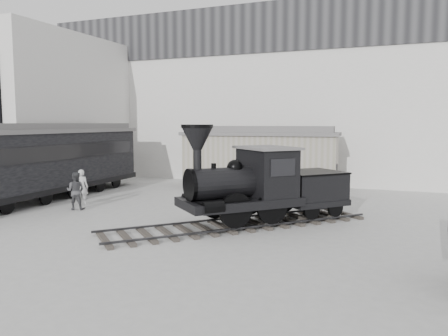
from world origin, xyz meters
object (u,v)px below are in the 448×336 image
at_px(locomotive, 258,189).
at_px(boxcar, 260,156).
at_px(visitor_b, 76,191).
at_px(passenger_coach, 49,160).
at_px(visitor_a, 81,187).

relative_size(locomotive, boxcar, 1.00).
bearing_deg(boxcar, visitor_b, -127.85).
relative_size(boxcar, passenger_coach, 0.69).
xyz_separation_m(locomotive, passenger_coach, (-11.29, 1.47, 0.58)).
xyz_separation_m(locomotive, boxcar, (-2.47, 8.26, 0.55)).
bearing_deg(visitor_a, locomotive, 147.99).
xyz_separation_m(boxcar, visitor_a, (-6.21, -7.58, -1.06)).
bearing_deg(visitor_a, visitor_b, 89.12).
height_order(locomotive, boxcar, locomotive).
bearing_deg(passenger_coach, locomotive, -9.18).
xyz_separation_m(boxcar, visitor_b, (-5.73, -8.54, -1.06)).
relative_size(boxcar, visitor_a, 5.42).
bearing_deg(visitor_a, boxcar, -156.83).
bearing_deg(passenger_coach, boxcar, 35.84).
distance_m(boxcar, visitor_b, 10.34).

